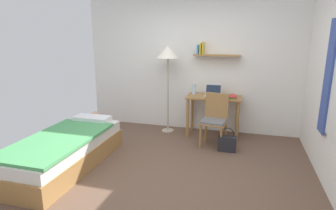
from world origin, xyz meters
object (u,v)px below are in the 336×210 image
(handbag, at_px, (227,143))
(book_stack, at_px, (232,96))
(standing_lamp, at_px, (168,56))
(laptop, at_px, (213,93))
(water_bottle, at_px, (194,89))
(bed, at_px, (65,151))
(desk, at_px, (214,105))
(desk_chair, at_px, (215,118))

(handbag, bearing_deg, book_stack, 89.46)
(standing_lamp, relative_size, laptop, 5.47)
(water_bottle, distance_m, book_stack, 0.73)
(standing_lamp, bearing_deg, handbag, -29.31)
(handbag, bearing_deg, laptop, 115.28)
(bed, xyz_separation_m, standing_lamp, (1.02, 1.87, 1.24))
(bed, bearing_deg, book_stack, 39.44)
(bed, xyz_separation_m, desk, (1.91, 1.88, 0.37))
(standing_lamp, relative_size, water_bottle, 8.26)
(laptop, bearing_deg, bed, -134.37)
(desk, xyz_separation_m, laptop, (-0.03, 0.04, 0.21))
(bed, xyz_separation_m, laptop, (1.88, 1.93, 0.58))
(desk, distance_m, laptop, 0.22)
(desk, distance_m, water_bottle, 0.48)
(desk, distance_m, desk_chair, 0.50)
(desk_chair, bearing_deg, bed, -144.84)
(desk_chair, relative_size, standing_lamp, 0.54)
(desk, xyz_separation_m, handbag, (0.32, -0.69, -0.47))
(standing_lamp, distance_m, laptop, 1.09)
(laptop, bearing_deg, desk, -60.72)
(water_bottle, bearing_deg, book_stack, -9.60)
(desk_chair, height_order, laptop, laptop)
(laptop, distance_m, handbag, 1.06)
(desk_chair, bearing_deg, book_stack, 60.56)
(desk_chair, bearing_deg, water_bottle, 130.17)
(water_bottle, bearing_deg, handbag, -47.01)
(laptop, distance_m, water_bottle, 0.37)
(desk, distance_m, handbag, 0.89)
(water_bottle, bearing_deg, desk_chair, -49.83)
(bed, height_order, desk, desk)
(standing_lamp, bearing_deg, book_stack, -1.59)
(desk, bearing_deg, book_stack, -7.39)
(bed, bearing_deg, laptop, 45.63)
(standing_lamp, bearing_deg, desk, 0.55)
(standing_lamp, distance_m, handbag, 1.93)
(water_bottle, height_order, book_stack, water_bottle)
(desk, xyz_separation_m, book_stack, (0.33, -0.04, 0.18))
(desk, height_order, standing_lamp, standing_lamp)
(handbag, bearing_deg, desk_chair, 139.53)
(laptop, xyz_separation_m, water_bottle, (-0.37, 0.03, 0.05))
(water_bottle, bearing_deg, laptop, -5.39)
(desk_chair, distance_m, handbag, 0.47)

